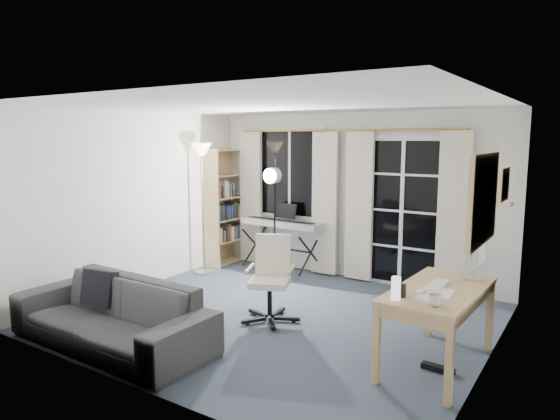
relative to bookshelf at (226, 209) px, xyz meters
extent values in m
cube|color=#374150|center=(2.12, -1.69, -0.90)|extent=(4.50, 4.00, 0.02)
cube|color=white|center=(1.07, 0.29, 0.61)|extent=(1.20, 0.06, 1.40)
cube|color=black|center=(1.07, 0.26, 0.61)|extent=(1.10, 0.02, 1.30)
cube|color=white|center=(1.07, 0.25, 0.61)|extent=(0.04, 0.03, 1.30)
cube|color=white|center=(2.87, 0.29, 0.14)|extent=(1.32, 0.06, 2.11)
cube|color=black|center=(2.57, 0.26, 0.14)|extent=(0.55, 0.02, 1.95)
cube|color=black|center=(3.17, 0.26, 0.14)|extent=(0.55, 0.02, 1.95)
cube|color=white|center=(2.87, 0.25, 0.14)|extent=(0.05, 0.04, 2.05)
cube|color=white|center=(2.87, 0.25, -0.34)|extent=(1.15, 0.03, 0.03)
cube|color=white|center=(2.87, 0.25, 0.16)|extent=(1.15, 0.03, 0.03)
cube|color=white|center=(2.87, 0.25, 0.66)|extent=(1.15, 0.03, 0.03)
cylinder|color=gold|center=(1.97, 0.21, 1.26)|extent=(3.50, 0.03, 0.03)
cube|color=#FAE8CC|center=(0.37, 0.19, 0.19)|extent=(0.40, 0.07, 2.10)
cube|color=#FAE8CC|center=(1.72, 0.19, 0.19)|extent=(0.40, 0.07, 2.10)
cube|color=#FAE8CC|center=(2.27, 0.19, 0.19)|extent=(0.40, 0.07, 2.10)
cube|color=#FAE8CC|center=(3.57, 0.19, 0.19)|extent=(0.40, 0.07, 2.10)
cube|color=tan|center=(0.04, -0.40, 0.05)|extent=(0.30, 0.03, 1.87)
cube|color=tan|center=(0.02, 0.44, 0.05)|extent=(0.30, 0.03, 1.87)
cube|color=tan|center=(-0.10, 0.01, 0.05)|extent=(0.05, 0.84, 1.87)
cube|color=tan|center=(0.03, 0.02, -0.86)|extent=(0.32, 0.85, 0.02)
cube|color=tan|center=(0.03, 0.02, -0.51)|extent=(0.32, 0.85, 0.02)
cube|color=tan|center=(0.03, 0.02, -0.16)|extent=(0.32, 0.85, 0.02)
cube|color=tan|center=(0.03, 0.02, 0.20)|extent=(0.32, 0.85, 0.02)
cube|color=tan|center=(0.03, 0.02, 0.55)|extent=(0.32, 0.85, 0.02)
cube|color=tan|center=(0.03, 0.02, 0.96)|extent=(0.32, 0.85, 0.02)
cube|color=white|center=(0.06, -0.33, -0.38)|extent=(0.21, 0.06, 0.24)
cube|color=brown|center=(0.06, -0.24, -0.41)|extent=(0.21, 0.04, 0.19)
cube|color=#323232|center=(0.06, -0.16, -0.39)|extent=(0.21, 0.04, 0.22)
cube|color=brown|center=(0.05, -0.09, -0.36)|extent=(0.21, 0.04, 0.28)
cube|color=white|center=(0.05, -0.02, -0.39)|extent=(0.21, 0.05, 0.22)
cube|color=#B95035|center=(0.05, 0.07, -0.39)|extent=(0.21, 0.04, 0.23)
cube|color=#2A4B7F|center=(0.05, 0.14, -0.39)|extent=(0.21, 0.05, 0.23)
cube|color=brown|center=(0.05, 0.22, -0.39)|extent=(0.21, 0.03, 0.22)
cube|color=#B95035|center=(0.05, 0.29, -0.39)|extent=(0.21, 0.05, 0.22)
cube|color=#323232|center=(0.04, 0.38, -0.38)|extent=(0.21, 0.03, 0.25)
cube|color=#2A4B7F|center=(0.06, -0.33, -0.02)|extent=(0.21, 0.03, 0.26)
cube|color=#323232|center=(0.06, -0.26, -0.02)|extent=(0.21, 0.06, 0.25)
cube|color=#323232|center=(0.06, -0.17, -0.04)|extent=(0.21, 0.04, 0.22)
cube|color=#2A4B7F|center=(0.05, -0.10, -0.05)|extent=(0.21, 0.03, 0.20)
cube|color=#2A4B7F|center=(0.05, -0.03, -0.04)|extent=(0.21, 0.04, 0.22)
cube|color=#323232|center=(0.05, 0.04, -0.02)|extent=(0.21, 0.04, 0.26)
cube|color=#323232|center=(0.05, 0.11, -0.04)|extent=(0.21, 0.05, 0.20)
cube|color=#ADCC4C|center=(0.05, 0.19, -0.04)|extent=(0.21, 0.04, 0.22)
cube|color=brown|center=(0.05, 0.26, -0.03)|extent=(0.21, 0.03, 0.23)
cube|color=#323232|center=(0.04, 0.33, -0.04)|extent=(0.21, 0.03, 0.22)
cube|color=#B95035|center=(0.06, -0.33, 0.34)|extent=(0.21, 0.04, 0.26)
cube|color=#323232|center=(0.06, -0.26, 0.31)|extent=(0.21, 0.03, 0.20)
cube|color=white|center=(0.06, -0.19, 0.35)|extent=(0.21, 0.03, 0.28)
cube|color=white|center=(0.05, -0.13, 0.34)|extent=(0.21, 0.04, 0.26)
cube|color=brown|center=(0.05, -0.06, 0.31)|extent=(0.21, 0.03, 0.21)
cube|color=#2A4B7F|center=(0.05, 0.01, 0.32)|extent=(0.21, 0.04, 0.22)
cylinder|color=#B2B2B7|center=(0.15, -0.73, -0.87)|extent=(0.33, 0.33, 0.03)
cylinder|color=#B2B2B7|center=(0.15, -0.73, 0.05)|extent=(0.04, 0.04, 1.82)
cone|color=#FFE5B2|center=(0.15, -0.73, 0.98)|extent=(0.36, 0.36, 0.19)
cylinder|color=black|center=(0.57, 0.03, -0.52)|extent=(0.05, 0.65, 0.59)
cylinder|color=black|center=(0.57, 0.03, -0.52)|extent=(0.05, 0.65, 0.59)
cylinder|color=black|center=(1.61, -0.01, -0.52)|extent=(0.05, 0.65, 0.59)
cylinder|color=black|center=(1.61, -0.01, -0.52)|extent=(0.05, 0.65, 0.59)
cylinder|color=black|center=(1.09, 0.01, -0.52)|extent=(1.04, 0.07, 0.02)
cube|color=silver|center=(1.09, 0.01, -0.13)|extent=(1.36, 0.40, 0.09)
cube|color=white|center=(1.09, -0.08, -0.09)|extent=(1.25, 0.20, 0.02)
cube|color=black|center=(1.09, -0.04, -0.08)|extent=(1.21, 0.13, 0.01)
cube|color=black|center=(1.09, 0.11, 0.05)|extent=(0.37, 0.09, 0.22)
cylinder|color=black|center=(1.47, -0.60, -0.59)|extent=(0.02, 0.26, 0.67)
cylinder|color=black|center=(1.30, -0.50, -0.59)|extent=(0.23, 0.14, 0.67)
cylinder|color=black|center=(1.30, -0.70, -0.59)|extent=(0.23, 0.14, 0.67)
cylinder|color=black|center=(1.36, -0.60, 0.07)|extent=(0.03, 0.03, 1.16)
cylinder|color=silver|center=(1.36, -0.65, 0.64)|extent=(0.22, 0.12, 0.22)
cylinder|color=white|center=(1.36, -0.72, 0.64)|extent=(0.19, 0.02, 0.19)
cube|color=black|center=(2.31, -1.77, -0.85)|extent=(0.28, 0.16, 0.04)
cylinder|color=black|center=(2.37, -1.74, -0.87)|extent=(0.06, 0.06, 0.05)
cube|color=black|center=(2.10, -1.65, -0.85)|extent=(0.07, 0.29, 0.04)
cylinder|color=black|center=(2.10, -1.58, -0.87)|extent=(0.06, 0.06, 0.05)
cube|color=black|center=(1.93, -1.80, -0.85)|extent=(0.29, 0.11, 0.04)
cylinder|color=black|center=(1.86, -1.78, -0.87)|extent=(0.06, 0.06, 0.05)
cube|color=black|center=(2.02, -2.01, -0.85)|extent=(0.19, 0.27, 0.04)
cylinder|color=black|center=(1.99, -2.08, -0.87)|extent=(0.06, 0.06, 0.05)
cube|color=black|center=(2.25, -1.99, -0.85)|extent=(0.22, 0.25, 0.04)
cylinder|color=black|center=(2.30, -2.05, -0.87)|extent=(0.06, 0.06, 0.05)
cylinder|color=black|center=(2.12, -1.84, -0.64)|extent=(0.07, 0.07, 0.36)
cube|color=white|center=(2.12, -1.84, -0.44)|extent=(0.54, 0.54, 0.07)
cube|color=white|center=(2.04, -1.66, -0.17)|extent=(0.41, 0.26, 0.47)
cube|color=black|center=(2.03, -1.63, -0.15)|extent=(0.38, 0.23, 0.43)
cylinder|color=tan|center=(1.90, -1.92, -0.29)|extent=(0.18, 0.35, 0.04)
cylinder|color=tan|center=(2.33, -1.73, -0.29)|extent=(0.18, 0.35, 0.04)
cube|color=tan|center=(4.00, -1.93, -0.18)|extent=(0.73, 1.38, 0.04)
cube|color=tan|center=(4.00, -1.93, -0.25)|extent=(0.69, 1.34, 0.10)
cube|color=tan|center=(3.68, -2.55, -0.55)|extent=(0.06, 0.06, 0.68)
cube|color=tan|center=(4.27, -2.58, -0.55)|extent=(0.06, 0.06, 0.68)
cube|color=tan|center=(3.73, -1.28, -0.55)|extent=(0.06, 0.06, 0.68)
cube|color=tan|center=(4.33, -1.31, -0.55)|extent=(0.06, 0.06, 0.68)
cube|color=silver|center=(4.20, -1.48, -0.16)|extent=(0.18, 0.12, 0.01)
cube|color=silver|center=(4.20, -1.48, -0.03)|extent=(0.04, 0.03, 0.21)
cube|color=silver|center=(4.20, -1.48, 0.12)|extent=(0.06, 0.52, 0.33)
cube|color=black|center=(4.18, -1.48, 0.12)|extent=(0.03, 0.48, 0.29)
cube|color=white|center=(3.96, -1.88, -0.16)|extent=(0.15, 0.41, 0.02)
cube|color=white|center=(3.90, -2.17, -0.16)|extent=(0.06, 0.10, 0.02)
cube|color=white|center=(4.05, -2.08, -0.16)|extent=(0.24, 0.31, 0.01)
cube|color=white|center=(4.01, -2.27, -0.16)|extent=(0.22, 0.17, 0.00)
cube|color=black|center=(3.82, -2.36, -0.11)|extent=(0.05, 0.04, 0.12)
cylinder|color=white|center=(3.79, -2.45, -0.07)|extent=(0.08, 0.08, 0.19)
cube|color=black|center=(4.05, -2.03, -0.86)|extent=(0.29, 0.09, 0.05)
imported|color=silver|center=(4.10, -2.43, -0.11)|extent=(0.12, 0.10, 0.12)
cube|color=tan|center=(4.35, -2.04, 0.66)|extent=(0.04, 0.94, 0.74)
cube|color=white|center=(4.33, -2.04, 0.66)|extent=(0.01, 0.84, 0.64)
cube|color=tan|center=(4.35, -1.14, 0.71)|extent=(0.03, 0.42, 0.32)
cube|color=#44886A|center=(4.34, -1.14, 0.71)|extent=(0.00, 0.36, 0.26)
cube|color=tan|center=(4.28, -0.64, 0.46)|extent=(0.16, 0.30, 0.02)
cone|color=white|center=(4.28, -0.64, 0.55)|extent=(0.12, 0.12, 0.15)
imported|color=#272729|center=(1.19, -3.24, -0.46)|extent=(2.20, 0.67, 0.86)
cube|color=black|center=(0.88, -3.13, -0.38)|extent=(0.39, 0.26, 0.39)
camera|label=1|loc=(5.16, -6.27, 1.15)|focal=32.00mm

